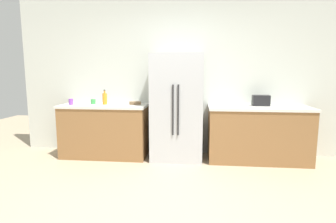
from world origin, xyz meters
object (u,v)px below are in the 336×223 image
object	(u,v)px
cup_b	(93,102)
bowl_a	(135,103)
toaster	(261,100)
bottle_a	(105,99)
cup_a	(71,102)
refrigerator	(177,107)

from	to	relation	value
cup_b	bowl_a	distance (m)	0.72
toaster	bottle_a	world-z (taller)	bottle_a
cup_a	toaster	bearing A→B (deg)	3.44
toaster	cup_a	bearing A→B (deg)	-176.56
cup_a	bowl_a	world-z (taller)	cup_a
cup_a	bottle_a	bearing A→B (deg)	10.52
cup_b	bowl_a	xyz separation A→B (m)	(0.72, 0.02, -0.02)
toaster	bowl_a	bearing A→B (deg)	-179.19
bottle_a	cup_a	world-z (taller)	bottle_a
bowl_a	bottle_a	bearing A→B (deg)	-173.63
bottle_a	bowl_a	world-z (taller)	bottle_a
toaster	cup_a	xyz separation A→B (m)	(-3.11, -0.19, -0.04)
bowl_a	toaster	bearing A→B (deg)	0.81
cup_a	cup_b	distance (m)	0.36
cup_b	toaster	bearing A→B (deg)	0.98
refrigerator	bowl_a	distance (m)	0.72
bottle_a	cup_a	bearing A→B (deg)	-169.48
refrigerator	toaster	distance (m)	1.35
bottle_a	cup_a	distance (m)	0.56
refrigerator	toaster	bearing A→B (deg)	4.47
cup_a	cup_b	size ratio (longest dim) A/B	1.23
cup_a	refrigerator	bearing A→B (deg)	2.66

